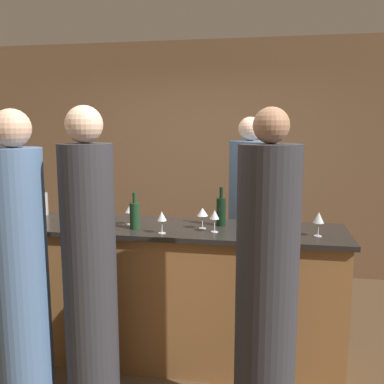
% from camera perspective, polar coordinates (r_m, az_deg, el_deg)
% --- Properties ---
extents(ground_plane, '(14.00, 14.00, 0.00)m').
position_cam_1_polar(ground_plane, '(3.65, -4.69, -20.89)').
color(ground_plane, '#4C3823').
extents(back_wall, '(8.00, 0.06, 2.80)m').
position_cam_1_polar(back_wall, '(5.26, 1.15, 4.48)').
color(back_wall, brown).
rests_on(back_wall, ground_plane).
extents(bar_counter, '(2.83, 0.65, 1.06)m').
position_cam_1_polar(bar_counter, '(3.41, -4.80, -13.13)').
color(bar_counter, '#996638').
rests_on(bar_counter, ground_plane).
extents(bartender, '(0.36, 0.36, 1.88)m').
position_cam_1_polar(bartender, '(3.93, 7.49, -4.93)').
color(bartender, '#4C6B93').
rests_on(bartender, ground_plane).
extents(guest_0, '(0.33, 0.33, 1.93)m').
position_cam_1_polar(guest_0, '(2.76, -13.47, -10.45)').
color(guest_0, '#2D2D33').
rests_on(guest_0, ground_plane).
extents(guest_1, '(0.33, 0.33, 1.91)m').
position_cam_1_polar(guest_1, '(2.88, -21.84, -10.25)').
color(guest_1, '#4C6B93').
rests_on(guest_1, ground_plane).
extents(guest_2, '(0.35, 0.35, 1.91)m').
position_cam_1_polar(guest_2, '(2.48, 9.90, -13.03)').
color(guest_2, '#2D2D33').
rests_on(guest_2, ground_plane).
extents(wine_bottle_0, '(0.07, 0.07, 0.29)m').
position_cam_1_polar(wine_bottle_0, '(3.22, 3.90, -2.54)').
color(wine_bottle_0, black).
rests_on(wine_bottle_0, bar_counter).
extents(wine_bottle_1, '(0.07, 0.07, 0.27)m').
position_cam_1_polar(wine_bottle_1, '(3.15, -7.64, -3.06)').
color(wine_bottle_1, '#19381E').
rests_on(wine_bottle_1, bar_counter).
extents(ice_bucket, '(0.18, 0.18, 0.18)m').
position_cam_1_polar(ice_bucket, '(3.83, -19.96, -1.55)').
color(ice_bucket, '#9E9993').
rests_on(ice_bucket, bar_counter).
extents(wine_glass_0, '(0.08, 0.08, 0.16)m').
position_cam_1_polar(wine_glass_0, '(3.28, -8.27, -2.28)').
color(wine_glass_0, silver).
rests_on(wine_glass_0, bar_counter).
extents(wine_glass_1, '(0.07, 0.07, 0.17)m').
position_cam_1_polar(wine_glass_1, '(3.36, -13.06, -2.06)').
color(wine_glass_1, silver).
rests_on(wine_glass_1, bar_counter).
extents(wine_glass_2, '(0.08, 0.08, 0.16)m').
position_cam_1_polar(wine_glass_2, '(3.12, 1.41, -2.75)').
color(wine_glass_2, silver).
rests_on(wine_glass_2, bar_counter).
extents(wine_glass_3, '(0.07, 0.07, 0.17)m').
position_cam_1_polar(wine_glass_3, '(3.03, 16.53, -3.38)').
color(wine_glass_3, silver).
rests_on(wine_glass_3, bar_counter).
extents(wine_glass_4, '(0.07, 0.07, 0.16)m').
position_cam_1_polar(wine_glass_4, '(3.02, 3.03, -3.14)').
color(wine_glass_4, silver).
rests_on(wine_glass_4, bar_counter).
extents(wine_glass_5, '(0.07, 0.07, 0.16)m').
position_cam_1_polar(wine_glass_5, '(2.99, -4.05, -3.33)').
color(wine_glass_5, silver).
rests_on(wine_glass_5, bar_counter).
extents(wine_glass_6, '(0.07, 0.07, 0.14)m').
position_cam_1_polar(wine_glass_6, '(2.86, 9.40, -4.23)').
color(wine_glass_6, silver).
rests_on(wine_glass_6, bar_counter).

